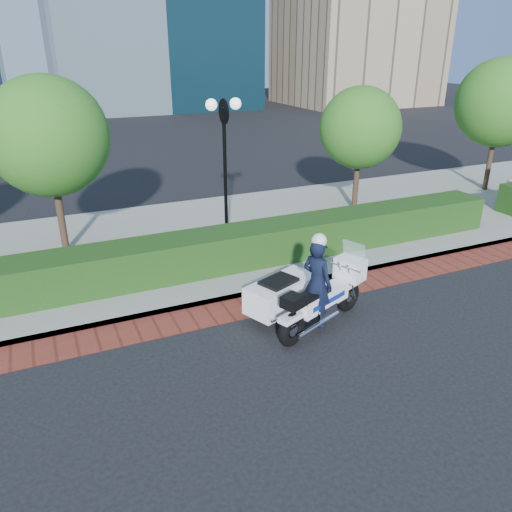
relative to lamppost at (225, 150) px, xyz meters
name	(u,v)px	position (x,y,z in m)	size (l,w,h in m)	color
ground	(272,339)	(-1.00, -5.20, -2.96)	(120.00, 120.00, 0.00)	black
brick_strip	(244,307)	(-1.00, -3.70, -2.95)	(60.00, 1.00, 0.01)	maroon
sidewalk	(188,241)	(-1.00, 0.80, -2.88)	(60.00, 8.00, 0.15)	gray
hedge_main	(213,251)	(-1.00, -1.60, -2.31)	(18.00, 1.20, 1.00)	#1B3210
lamppost	(225,150)	(0.00, 0.00, 0.00)	(1.02, 0.70, 4.21)	black
tree_b	(48,137)	(-4.50, 1.30, 0.48)	(3.20, 3.20, 4.89)	#332319
tree_c	(360,128)	(5.50, 1.30, 0.09)	(2.80, 2.80, 4.30)	#332319
tree_d	(500,103)	(12.00, 1.30, 0.65)	(3.40, 3.40, 5.16)	#332319
police_motorcycle	(305,291)	(-0.06, -4.85, -2.20)	(2.83, 2.11, 2.23)	black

